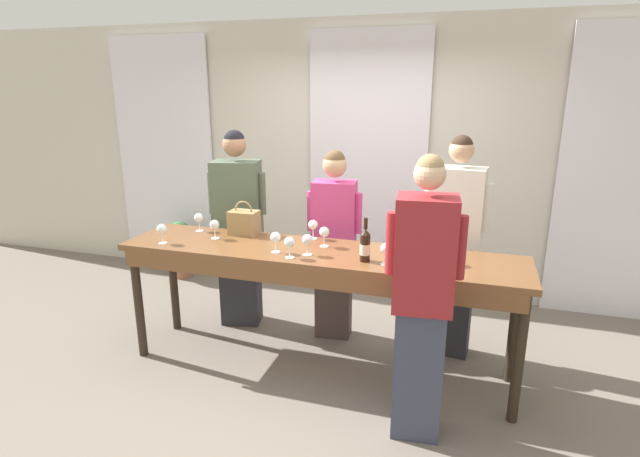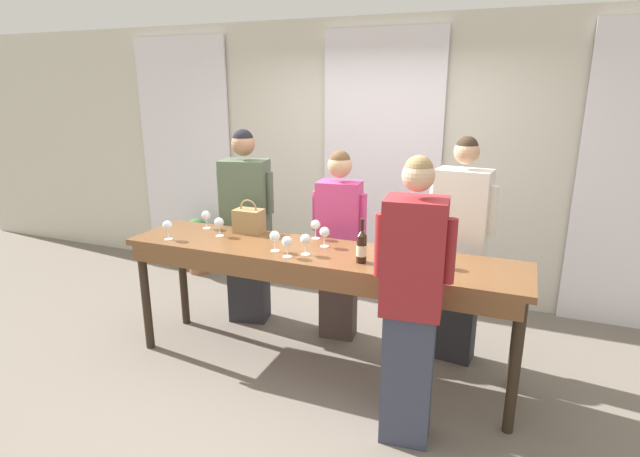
{
  "view_description": "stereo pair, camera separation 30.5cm",
  "coord_description": "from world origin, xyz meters",
  "px_view_note": "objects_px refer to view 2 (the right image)",
  "views": [
    {
      "loc": [
        1.05,
        -3.33,
        2.14
      ],
      "look_at": [
        0.0,
        0.06,
        1.12
      ],
      "focal_mm": 28.0,
      "sensor_mm": 36.0,
      "label": 1
    },
    {
      "loc": [
        1.34,
        -3.23,
        2.14
      ],
      "look_at": [
        0.0,
        0.06,
        1.12
      ],
      "focal_mm": 28.0,
      "sensor_mm": 36.0,
      "label": 2
    }
  ],
  "objects_px": {
    "wine_bottle": "(362,246)",
    "host_pouring": "(411,304)",
    "wine_glass_near_host": "(219,223)",
    "wine_glass_by_bottle": "(287,242)",
    "wine_glass_center_left": "(382,251)",
    "wine_glass_back_mid": "(316,225)",
    "potted_plant": "(198,243)",
    "guest_pink_top": "(339,243)",
    "wine_glass_front_right": "(440,251)",
    "guest_olive_jacket": "(247,227)",
    "wine_glass_center_mid": "(325,233)",
    "wine_glass_front_mid": "(275,237)",
    "wine_glass_front_left": "(206,216)",
    "wine_glass_back_right": "(305,240)",
    "wine_glass_back_left": "(423,246)",
    "tasting_bar": "(315,265)",
    "handbag": "(249,220)",
    "wine_glass_center_right": "(168,226)",
    "guest_cream_sweater": "(459,251)"
  },
  "relations": [
    {
      "from": "wine_glass_back_mid",
      "to": "potted_plant",
      "type": "relative_size",
      "value": 0.23
    },
    {
      "from": "wine_glass_center_left",
      "to": "wine_glass_front_left",
      "type": "bearing_deg",
      "value": 167.9
    },
    {
      "from": "wine_glass_center_right",
      "to": "wine_glass_back_mid",
      "type": "bearing_deg",
      "value": 23.18
    },
    {
      "from": "tasting_bar",
      "to": "wine_glass_near_host",
      "type": "height_order",
      "value": "wine_glass_near_host"
    },
    {
      "from": "wine_glass_back_mid",
      "to": "guest_cream_sweater",
      "type": "height_order",
      "value": "guest_cream_sweater"
    },
    {
      "from": "wine_bottle",
      "to": "wine_glass_back_right",
      "type": "xyz_separation_m",
      "value": [
        -0.42,
        0.01,
        -0.0
      ]
    },
    {
      "from": "tasting_bar",
      "to": "guest_olive_jacket",
      "type": "relative_size",
      "value": 1.69
    },
    {
      "from": "wine_glass_center_left",
      "to": "guest_olive_jacket",
      "type": "bearing_deg",
      "value": 153.87
    },
    {
      "from": "wine_glass_front_right",
      "to": "guest_pink_top",
      "type": "bearing_deg",
      "value": 147.83
    },
    {
      "from": "wine_glass_center_left",
      "to": "wine_glass_back_right",
      "type": "xyz_separation_m",
      "value": [
        -0.57,
        0.03,
        0.0
      ]
    },
    {
      "from": "wine_glass_front_right",
      "to": "guest_olive_jacket",
      "type": "distance_m",
      "value": 1.91
    },
    {
      "from": "wine_glass_center_mid",
      "to": "wine_glass_by_bottle",
      "type": "relative_size",
      "value": 1.0
    },
    {
      "from": "tasting_bar",
      "to": "wine_glass_center_left",
      "type": "distance_m",
      "value": 0.59
    },
    {
      "from": "host_pouring",
      "to": "wine_glass_center_left",
      "type": "bearing_deg",
      "value": 127.2
    },
    {
      "from": "wine_glass_front_right",
      "to": "wine_glass_by_bottle",
      "type": "height_order",
      "value": "same"
    },
    {
      "from": "wine_glass_center_mid",
      "to": "guest_olive_jacket",
      "type": "xyz_separation_m",
      "value": [
        -0.94,
        0.46,
        -0.17
      ]
    },
    {
      "from": "wine_bottle",
      "to": "handbag",
      "type": "bearing_deg",
      "value": 162.03
    },
    {
      "from": "wine_glass_back_right",
      "to": "potted_plant",
      "type": "distance_m",
      "value": 2.67
    },
    {
      "from": "potted_plant",
      "to": "wine_glass_back_right",
      "type": "bearing_deg",
      "value": -36.52
    },
    {
      "from": "wine_glass_back_right",
      "to": "wine_glass_center_mid",
      "type": "bearing_deg",
      "value": 75.25
    },
    {
      "from": "wine_glass_front_right",
      "to": "wine_glass_center_right",
      "type": "bearing_deg",
      "value": -175.37
    },
    {
      "from": "tasting_bar",
      "to": "wine_glass_back_left",
      "type": "distance_m",
      "value": 0.8
    },
    {
      "from": "wine_glass_front_right",
      "to": "wine_glass_back_mid",
      "type": "height_order",
      "value": "same"
    },
    {
      "from": "wine_glass_front_left",
      "to": "wine_glass_center_left",
      "type": "bearing_deg",
      "value": -12.1
    },
    {
      "from": "wine_glass_center_mid",
      "to": "wine_glass_back_mid",
      "type": "bearing_deg",
      "value": 130.6
    },
    {
      "from": "wine_glass_near_host",
      "to": "guest_pink_top",
      "type": "bearing_deg",
      "value": 31.64
    },
    {
      "from": "wine_glass_front_mid",
      "to": "guest_pink_top",
      "type": "bearing_deg",
      "value": 70.19
    },
    {
      "from": "wine_glass_near_host",
      "to": "wine_glass_by_bottle",
      "type": "bearing_deg",
      "value": -19.44
    },
    {
      "from": "wine_glass_center_mid",
      "to": "potted_plant",
      "type": "bearing_deg",
      "value": 148.41
    },
    {
      "from": "wine_glass_back_mid",
      "to": "guest_pink_top",
      "type": "bearing_deg",
      "value": 72.28
    },
    {
      "from": "wine_glass_center_left",
      "to": "guest_cream_sweater",
      "type": "distance_m",
      "value": 0.85
    },
    {
      "from": "handbag",
      "to": "wine_glass_center_right",
      "type": "xyz_separation_m",
      "value": [
        -0.49,
        -0.41,
        0.01
      ]
    },
    {
      "from": "wine_bottle",
      "to": "host_pouring",
      "type": "xyz_separation_m",
      "value": [
        0.44,
        -0.41,
        -0.18
      ]
    },
    {
      "from": "wine_glass_front_left",
      "to": "guest_cream_sweater",
      "type": "bearing_deg",
      "value": 10.06
    },
    {
      "from": "host_pouring",
      "to": "wine_glass_front_mid",
      "type": "bearing_deg",
      "value": 159.73
    },
    {
      "from": "wine_glass_front_mid",
      "to": "guest_olive_jacket",
      "type": "distance_m",
      "value": 0.96
    },
    {
      "from": "guest_olive_jacket",
      "to": "potted_plant",
      "type": "height_order",
      "value": "guest_olive_jacket"
    },
    {
      "from": "wine_glass_front_left",
      "to": "wine_glass_back_left",
      "type": "height_order",
      "value": "same"
    },
    {
      "from": "guest_cream_sweater",
      "to": "host_pouring",
      "type": "bearing_deg",
      "value": -96.92
    },
    {
      "from": "wine_glass_back_mid",
      "to": "host_pouring",
      "type": "xyz_separation_m",
      "value": [
        0.94,
        -0.81,
        -0.18
      ]
    },
    {
      "from": "wine_glass_front_left",
      "to": "wine_glass_front_mid",
      "type": "xyz_separation_m",
      "value": [
        0.82,
        -0.33,
        0.0
      ]
    },
    {
      "from": "wine_glass_front_mid",
      "to": "wine_glass_by_bottle",
      "type": "relative_size",
      "value": 1.0
    },
    {
      "from": "wine_glass_front_left",
      "to": "wine_glass_back_right",
      "type": "xyz_separation_m",
      "value": [
        1.06,
        -0.31,
        0.0
      ]
    },
    {
      "from": "wine_glass_center_left",
      "to": "host_pouring",
      "type": "distance_m",
      "value": 0.51
    },
    {
      "from": "wine_glass_back_left",
      "to": "guest_pink_top",
      "type": "xyz_separation_m",
      "value": [
        -0.8,
        0.5,
        -0.23
      ]
    },
    {
      "from": "wine_glass_back_right",
      "to": "wine_glass_by_bottle",
      "type": "xyz_separation_m",
      "value": [
        -0.1,
        -0.1,
        0.0
      ]
    },
    {
      "from": "host_pouring",
      "to": "tasting_bar",
      "type": "bearing_deg",
      "value": 148.11
    },
    {
      "from": "wine_glass_front_left",
      "to": "wine_glass_near_host",
      "type": "relative_size",
      "value": 1.0
    },
    {
      "from": "wine_glass_back_left",
      "to": "guest_olive_jacket",
      "type": "relative_size",
      "value": 0.09
    },
    {
      "from": "tasting_bar",
      "to": "guest_cream_sweater",
      "type": "xyz_separation_m",
      "value": [
        0.96,
        0.58,
        0.05
      ]
    }
  ]
}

